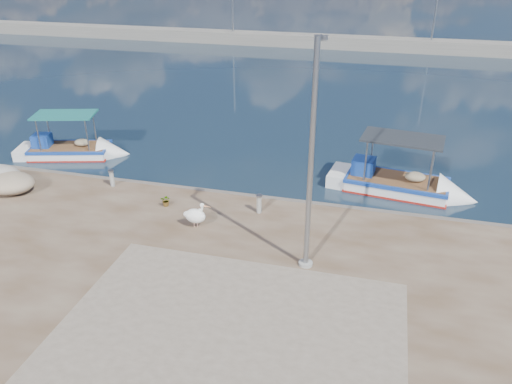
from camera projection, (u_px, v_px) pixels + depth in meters
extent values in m
plane|color=#162635|center=(226.00, 280.00, 15.84)|extent=(1400.00, 1400.00, 0.00)
cube|color=gray|center=(226.00, 339.00, 12.79)|extent=(9.00, 7.00, 0.01)
cube|color=gray|center=(347.00, 42.00, 50.16)|extent=(120.00, 2.20, 1.20)
cylinder|color=gray|center=(233.00, 3.00, 51.36)|extent=(0.16, 0.16, 7.00)
cylinder|color=gray|center=(436.00, 9.00, 46.82)|extent=(0.16, 0.16, 7.00)
cube|color=white|center=(71.00, 154.00, 25.07)|extent=(5.55, 3.10, 0.86)
cube|color=#163C93|center=(70.00, 147.00, 24.89)|extent=(4.14, 2.75, 0.13)
cube|color=maroon|center=(71.00, 155.00, 25.09)|extent=(4.14, 2.73, 0.11)
cube|color=#163C93|center=(42.00, 141.00, 24.71)|extent=(1.01, 1.01, 0.64)
cube|color=#175D5B|center=(64.00, 115.00, 24.14)|extent=(3.24, 2.37, 0.07)
cube|color=white|center=(396.00, 189.00, 21.53)|extent=(6.11, 2.68, 0.97)
cube|color=#163C93|center=(397.00, 180.00, 21.34)|extent=(4.48, 2.53, 0.14)
cube|color=maroon|center=(396.00, 190.00, 21.56)|extent=(4.47, 2.51, 0.12)
cube|color=#163C93|center=(364.00, 166.00, 21.65)|extent=(1.03, 1.03, 0.71)
cube|color=#1F2328|center=(403.00, 139.00, 20.49)|extent=(3.46, 2.24, 0.08)
cylinder|color=tan|center=(194.00, 224.00, 17.80)|extent=(0.03, 0.03, 0.25)
cylinder|color=tan|center=(197.00, 224.00, 17.78)|extent=(0.03, 0.03, 0.25)
ellipsoid|color=white|center=(195.00, 216.00, 17.65)|extent=(0.77, 0.51, 0.53)
cylinder|color=white|center=(201.00, 210.00, 17.49)|extent=(0.18, 0.11, 0.45)
sphere|color=white|center=(202.00, 205.00, 17.39)|extent=(0.15, 0.15, 0.15)
cone|color=#F1985D|center=(207.00, 206.00, 17.38)|extent=(0.36, 0.10, 0.11)
cylinder|color=gray|center=(311.00, 163.00, 14.17)|extent=(0.16, 0.16, 7.00)
cylinder|color=gray|center=(306.00, 263.00, 15.72)|extent=(0.44, 0.44, 0.10)
cube|color=gray|center=(321.00, 38.00, 13.23)|extent=(0.35, 0.18, 0.12)
cylinder|color=gray|center=(259.00, 204.00, 18.64)|extent=(0.18, 0.18, 0.71)
cylinder|color=gray|center=(259.00, 196.00, 18.48)|extent=(0.24, 0.24, 0.06)
cylinder|color=gray|center=(112.00, 178.00, 20.68)|extent=(0.18, 0.18, 0.69)
cylinder|color=gray|center=(111.00, 171.00, 20.52)|extent=(0.24, 0.24, 0.06)
imported|color=#33722D|center=(166.00, 200.00, 19.17)|extent=(0.44, 0.39, 0.45)
ellipsoid|color=#C4AB91|center=(10.00, 183.00, 20.17)|extent=(2.05, 1.60, 0.80)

